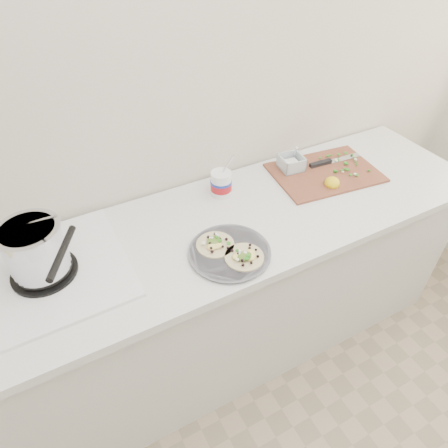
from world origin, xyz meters
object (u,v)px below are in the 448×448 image
taco_plate (230,251)px  tub (222,181)px  cutboard (322,169)px  stove (39,258)px

taco_plate → tub: 0.38m
tub → cutboard: size_ratio=0.40×
cutboard → stove: bearing=-170.6°
stove → cutboard: bearing=2.1°
stove → tub: (0.78, 0.14, -0.02)m
tub → stove: bearing=-169.9°
stove → taco_plate: bearing=-19.3°
stove → tub: 0.79m
stove → cutboard: size_ratio=1.07×
cutboard → taco_plate: bearing=-150.6°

